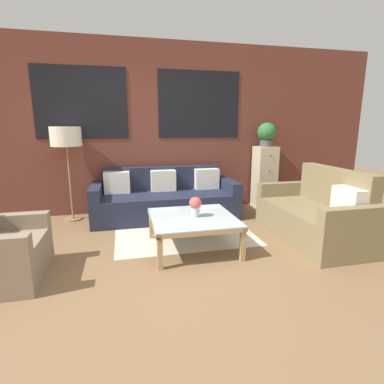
{
  "coord_description": "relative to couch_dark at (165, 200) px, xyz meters",
  "views": [
    {
      "loc": [
        -0.37,
        -2.71,
        1.45
      ],
      "look_at": [
        0.55,
        1.24,
        0.55
      ],
      "focal_mm": 28.0,
      "sensor_mm": 36.0,
      "label": 1
    }
  ],
  "objects": [
    {
      "name": "coffee_table",
      "position": [
        0.14,
        -1.37,
        0.07
      ],
      "size": [
        0.98,
        0.98,
        0.4
      ],
      "color": "silver",
      "rests_on": "ground_plane"
    },
    {
      "name": "floor_lamp",
      "position": [
        -1.44,
        0.18,
        0.97
      ],
      "size": [
        0.45,
        0.45,
        1.44
      ],
      "color": "olive",
      "rests_on": "ground_plane"
    },
    {
      "name": "settee_vintage",
      "position": [
        1.76,
        -1.42,
        0.03
      ],
      "size": [
        0.8,
        1.57,
        0.92
      ],
      "color": "olive",
      "rests_on": "ground_plane"
    },
    {
      "name": "couch_dark",
      "position": [
        0.0,
        0.0,
        0.0
      ],
      "size": [
        2.26,
        0.88,
        0.78
      ],
      "color": "#1E2338",
      "rests_on": "ground_plane"
    },
    {
      "name": "wall_back_brick",
      "position": [
        -0.27,
        0.49,
        1.13
      ],
      "size": [
        8.4,
        0.09,
        2.8
      ],
      "color": "brown",
      "rests_on": "ground_plane"
    },
    {
      "name": "drawer_cabinet",
      "position": [
        1.85,
        0.23,
        0.26
      ],
      "size": [
        0.36,
        0.36,
        1.09
      ],
      "color": "#C6B793",
      "rests_on": "ground_plane"
    },
    {
      "name": "flower_vase",
      "position": [
        0.17,
        -1.38,
        0.26
      ],
      "size": [
        0.15,
        0.15,
        0.24
      ],
      "color": "#ADBCC6",
      "rests_on": "coffee_table"
    },
    {
      "name": "rug",
      "position": [
        0.14,
        -0.76,
        -0.28
      ],
      "size": [
        1.85,
        1.47,
        0.0
      ],
      "color": "beige",
      "rests_on": "ground_plane"
    },
    {
      "name": "potted_plant",
      "position": [
        1.85,
        0.23,
        1.03
      ],
      "size": [
        0.32,
        0.32,
        0.41
      ],
      "color": "#47474C",
      "rests_on": "drawer_cabinet"
    },
    {
      "name": "ground_plane",
      "position": [
        -0.27,
        -1.95,
        -0.28
      ],
      "size": [
        16.0,
        16.0,
        0.0
      ],
      "primitive_type": "plane",
      "color": "brown"
    }
  ]
}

